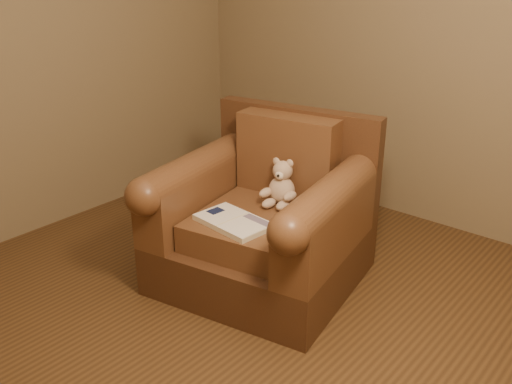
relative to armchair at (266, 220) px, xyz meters
The scene contains 4 objects.
floor 0.87m from the armchair, 58.88° to the right, with size 4.00×4.00×0.00m, color #4E341A.
armchair is the anchor object (origin of this frame).
teddy_bear 0.21m from the armchair, 70.31° to the left, with size 0.19×0.22×0.27m.
guidebook 0.30m from the armchair, 88.20° to the right, with size 0.42×0.28×0.03m.
Camera 1 is at (1.42, -1.60, 1.76)m, focal length 40.00 mm.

